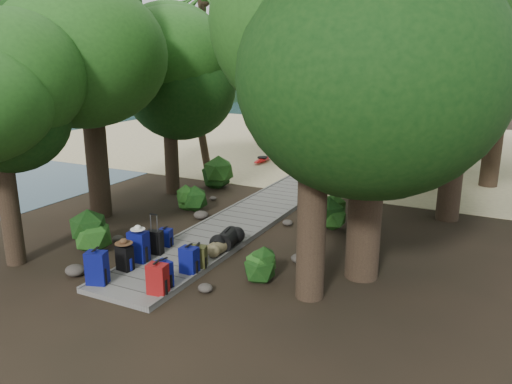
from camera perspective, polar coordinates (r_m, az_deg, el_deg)
The scene contains 50 objects.
ground at distance 14.99m, azimuth -3.19°, elevation -4.52°, with size 120.00×120.00×0.00m, color black.
sand_beach at distance 29.52m, azimuth 12.50°, elevation 5.09°, with size 40.00×22.00×0.02m, color #CABD88.
water_bay at distance 54.19m, azimuth -19.86°, elevation 9.09°, with size 50.00×60.00×0.02m, color #25404C.
distant_hill at distance 76.59m, azimuth -11.51°, elevation 11.26°, with size 32.00×16.00×12.00m, color black.
boardwalk at distance 15.80m, azimuth -1.39°, elevation -3.22°, with size 2.00×12.00×0.12m, color slate.
backpack_left_a at distance 11.82m, azimuth -17.73°, elevation -8.07°, with size 0.45×0.31×0.84m, color navy, non-canonical shape.
backpack_left_b at distance 12.39m, azimuth -14.78°, elevation -7.15°, with size 0.37×0.26×0.67m, color black, non-canonical shape.
backpack_left_c at distance 12.78m, azimuth -13.28°, elevation -5.90°, with size 0.46×0.33×0.86m, color navy, non-canonical shape.
backpack_left_d at distance 13.69m, azimuth -10.30°, elevation -5.02°, with size 0.34×0.25×0.53m, color navy, non-canonical shape.
backpack_right_a at distance 11.05m, azimuth -11.19°, elevation -9.55°, with size 0.42×0.30×0.75m, color maroon, non-canonical shape.
backpack_right_b at distance 11.37m, azimuth -10.47°, elevation -9.02°, with size 0.37×0.26×0.66m, color navy, non-canonical shape.
backpack_right_c at distance 11.94m, azimuth -7.65°, elevation -7.56°, with size 0.41×0.29×0.70m, color navy, non-canonical shape.
backpack_right_d at distance 12.22m, azimuth -6.63°, elevation -7.23°, with size 0.40×0.29×0.61m, color #363719, non-canonical shape.
duffel_right_khaki at distance 13.00m, azimuth -4.36°, elevation -6.33°, with size 0.36×0.53×0.36m, color olive, non-canonical shape.
duffel_right_black at distance 13.38m, azimuth -3.28°, elevation -5.38°, with size 0.48×0.77×0.48m, color black, non-canonical shape.
suitcase_on_boardwalk at distance 13.19m, azimuth -11.47°, elevation -5.64°, with size 0.41×0.22×0.63m, color black, non-canonical shape.
lone_suitcase_on_sand at distance 21.86m, azimuth 8.26°, elevation 2.75°, with size 0.45×0.26×0.71m, color black, non-canonical shape.
hat_brown at distance 12.25m, azimuth -14.90°, elevation -5.42°, with size 0.42×0.42×0.13m, color #51351E, non-canonical shape.
hat_white at distance 12.56m, azimuth -13.38°, elevation -3.92°, with size 0.36×0.36×0.12m, color silver, non-canonical shape.
kayak at distance 24.47m, azimuth 0.74°, elevation 3.83°, with size 0.79×3.60×0.36m, color red.
sun_lounger at distance 23.19m, azimuth 17.13°, elevation 2.74°, with size 0.56×1.73×0.56m, color silver, non-canonical shape.
tree_right_a at distance 10.02m, azimuth 6.83°, elevation 11.38°, with size 5.30×5.30×8.84m, color black, non-canonical shape.
tree_right_b at distance 11.24m, azimuth 13.54°, elevation 17.60°, with size 6.29×6.29×11.23m, color black, non-canonical shape.
tree_right_c at distance 14.30m, azimuth 12.52°, elevation 11.29°, with size 4.82×4.82×8.33m, color black, non-canonical shape.
tree_right_d at distance 16.43m, azimuth 22.66°, elevation 14.14°, with size 5.53×5.53×10.14m, color black, non-canonical shape.
tree_right_e at distance 20.02m, azimuth 19.21°, elevation 13.31°, with size 5.18×5.18×9.32m, color black, non-canonical shape.
tree_right_f at distance 21.57m, azimuth 26.48°, elevation 13.61°, with size 5.62×5.62×10.03m, color black, non-canonical shape.
tree_left_b at distance 16.46m, azimuth -18.60°, elevation 13.97°, with size 5.46×5.46×9.83m, color black, non-canonical shape.
tree_left_c at distance 18.77m, azimuth -9.96°, elevation 11.02°, with size 4.31×4.31×7.49m, color black, non-canonical shape.
tree_back_a at distance 28.92m, azimuth 8.74°, elevation 13.78°, with size 5.06×5.06×8.75m, color black, non-canonical shape.
tree_back_b at distance 28.67m, azimuth 15.95°, elevation 15.25°, with size 5.96×5.96×10.64m, color black, non-canonical shape.
tree_back_c at distance 27.72m, azimuth 22.82°, elevation 12.17°, with size 4.56×4.56×8.22m, color black, non-canonical shape.
tree_back_d at distance 29.81m, azimuth 2.83°, elevation 13.71°, with size 5.09×5.09×8.48m, color black, non-canonical shape.
palm_right_a at distance 18.75m, azimuth 15.88°, elevation 10.36°, with size 4.28×4.28×7.29m, color #173B10, non-canonical shape.
palm_right_b at distance 23.87m, azimuth 23.41°, elevation 11.97°, with size 4.34×4.34×8.38m, color #173B10, non-canonical shape.
palm_right_c at distance 24.65m, azimuth 15.83°, elevation 12.11°, with size 4.95×4.95×7.87m, color #173B10, non-canonical shape.
palm_left_a at distance 21.60m, azimuth -6.36°, elevation 11.32°, with size 4.53×4.53×7.20m, color #173B10, non-canonical shape.
rock_left_a at distance 12.81m, azimuth -19.97°, elevation -8.41°, with size 0.49×0.44×0.27m, color #4C473F, non-canonical shape.
rock_left_b at distance 14.64m, azimuth -15.45°, elevation -5.17°, with size 0.35×0.32×0.19m, color #4C473F, non-canonical shape.
rock_left_c at distance 16.15m, azimuth -6.31°, elevation -2.62°, with size 0.48×0.44×0.27m, color #4C473F, non-canonical shape.
rock_left_d at distance 18.20m, azimuth -4.94°, elevation -0.71°, with size 0.26×0.23×0.14m, color #4C473F, non-canonical shape.
rock_right_a at distance 11.35m, azimuth -5.83°, elevation -10.85°, with size 0.34×0.31×0.19m, color #4C473F, non-canonical shape.
rock_right_b at distance 12.79m, azimuth 5.00°, elevation -7.59°, with size 0.44×0.40×0.24m, color #4C473F, non-canonical shape.
rock_right_c at distance 15.49m, azimuth 3.63°, elevation -3.51°, with size 0.33×0.29×0.18m, color #4C473F, non-canonical shape.
shrub_left_a at distance 14.11m, azimuth -17.84°, elevation -4.15°, with size 1.25×1.25×1.12m, color #1F4D17, non-canonical shape.
shrub_left_b at distance 16.89m, azimuth -7.51°, elevation -0.84°, with size 0.94×0.94×0.84m, color #1F4D17, non-canonical shape.
shrub_left_c at distance 19.81m, azimuth -4.79°, elevation 2.16°, with size 1.30×1.30×1.17m, color #1F4D17, non-canonical shape.
shrub_right_a at distance 11.69m, azimuth 0.71°, elevation -8.42°, with size 0.85×0.85×0.77m, color #1F4D17, non-canonical shape.
shrub_right_b at distance 15.23m, azimuth 8.94°, elevation -2.25°, with size 1.19×1.19×1.07m, color #1F4D17, non-canonical shape.
shrub_right_c at distance 19.28m, azimuth 9.66°, elevation 1.02°, with size 0.86×0.86×0.78m, color #1F4D17, non-canonical shape.
Camera 1 is at (7.07, -12.20, 5.10)m, focal length 35.00 mm.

